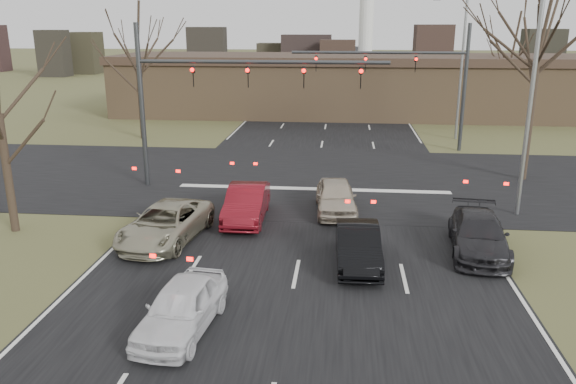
% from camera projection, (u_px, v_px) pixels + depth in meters
% --- Properties ---
extents(ground, '(360.00, 360.00, 0.00)m').
position_uv_depth(ground, '(287.00, 320.00, 15.59)').
color(ground, brown).
rests_on(ground, ground).
extents(road_main, '(14.00, 300.00, 0.02)m').
position_uv_depth(road_main, '(333.00, 88.00, 72.81)').
color(road_main, black).
rests_on(road_main, ground).
extents(road_cross, '(200.00, 14.00, 0.02)m').
position_uv_depth(road_cross, '(315.00, 179.00, 29.89)').
color(road_cross, black).
rests_on(road_cross, ground).
extents(building, '(42.40, 10.40, 5.30)m').
position_uv_depth(building, '(351.00, 85.00, 50.88)').
color(building, '#816445').
rests_on(building, ground).
extents(mast_arm_near, '(12.12, 0.24, 8.00)m').
position_uv_depth(mast_arm_near, '(206.00, 86.00, 27.03)').
color(mast_arm_near, '#383A3D').
rests_on(mast_arm_near, ground).
extents(mast_arm_far, '(11.12, 0.24, 8.00)m').
position_uv_depth(mast_arm_far, '(420.00, 72.00, 35.51)').
color(mast_arm_far, '#383A3D').
rests_on(mast_arm_far, ground).
extents(streetlight_right_near, '(2.34, 0.25, 10.00)m').
position_uv_depth(streetlight_right_near, '(528.00, 84.00, 22.70)').
color(streetlight_right_near, gray).
rests_on(streetlight_right_near, ground).
extents(streetlight_right_far, '(2.34, 0.25, 10.00)m').
position_uv_depth(streetlight_right_far, '(459.00, 59.00, 38.87)').
color(streetlight_right_far, gray).
rests_on(streetlight_right_far, ground).
extents(tree_right_near, '(6.90, 6.90, 11.50)m').
position_uv_depth(tree_right_near, '(544.00, 3.00, 27.27)').
color(tree_right_near, black).
rests_on(tree_right_near, ground).
extents(tree_left_far, '(5.70, 5.70, 9.50)m').
position_uv_depth(tree_left_far, '(135.00, 33.00, 38.56)').
color(tree_left_far, black).
rests_on(tree_left_far, ground).
extents(tree_right_far, '(5.40, 5.40, 9.00)m').
position_uv_depth(tree_right_far, '(513.00, 37.00, 45.57)').
color(tree_right_far, black).
rests_on(tree_right_far, ground).
extents(car_silver_suv, '(2.96, 5.27, 1.39)m').
position_uv_depth(car_silver_suv, '(166.00, 223.00, 21.13)').
color(car_silver_suv, '#A09B81').
rests_on(car_silver_suv, ground).
extents(car_white_sedan, '(2.01, 4.10, 1.35)m').
position_uv_depth(car_white_sedan, '(182.00, 307.00, 14.91)').
color(car_white_sedan, silver).
rests_on(car_white_sedan, ground).
extents(car_black_hatch, '(1.60, 4.17, 1.36)m').
position_uv_depth(car_black_hatch, '(358.00, 245.00, 19.06)').
color(car_black_hatch, black).
rests_on(car_black_hatch, ground).
extents(car_charcoal_sedan, '(2.44, 4.90, 1.37)m').
position_uv_depth(car_charcoal_sedan, '(479.00, 234.00, 20.05)').
color(car_charcoal_sedan, black).
rests_on(car_charcoal_sedan, ground).
extents(car_red_ahead, '(1.67, 4.47, 1.46)m').
position_uv_depth(car_red_ahead, '(247.00, 203.00, 23.40)').
color(car_red_ahead, maroon).
rests_on(car_red_ahead, ground).
extents(car_silver_ahead, '(1.99, 4.31, 1.43)m').
position_uv_depth(car_silver_ahead, '(336.00, 197.00, 24.37)').
color(car_silver_ahead, '#BDAF99').
rests_on(car_silver_ahead, ground).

